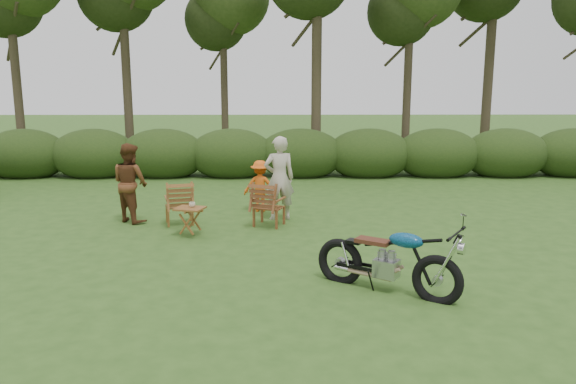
{
  "coord_description": "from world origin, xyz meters",
  "views": [
    {
      "loc": [
        -0.55,
        -7.22,
        2.71
      ],
      "look_at": [
        -0.45,
        1.98,
        0.9
      ],
      "focal_mm": 35.0,
      "sensor_mm": 36.0,
      "label": 1
    }
  ],
  "objects_px": {
    "lawn_chair_left": "(180,224)",
    "adult_a": "(279,219)",
    "side_table": "(190,222)",
    "adult_b": "(132,221)",
    "motorcycle": "(386,291)",
    "child": "(261,211)",
    "lawn_chair_right": "(269,226)",
    "cup": "(192,205)"
  },
  "relations": [
    {
      "from": "lawn_chair_right",
      "to": "motorcycle",
      "type": "bearing_deg",
      "value": 136.54
    },
    {
      "from": "side_table",
      "to": "adult_b",
      "type": "xyz_separation_m",
      "value": [
        -1.32,
        1.09,
        -0.26
      ]
    },
    {
      "from": "adult_b",
      "to": "child",
      "type": "height_order",
      "value": "adult_b"
    },
    {
      "from": "motorcycle",
      "to": "cup",
      "type": "bearing_deg",
      "value": 170.36
    },
    {
      "from": "motorcycle",
      "to": "side_table",
      "type": "distance_m",
      "value": 4.05
    },
    {
      "from": "side_table",
      "to": "adult_a",
      "type": "distance_m",
      "value": 2.02
    },
    {
      "from": "cup",
      "to": "adult_a",
      "type": "bearing_deg",
      "value": 37.27
    },
    {
      "from": "adult_a",
      "to": "adult_b",
      "type": "distance_m",
      "value": 2.91
    },
    {
      "from": "lawn_chair_right",
      "to": "lawn_chair_left",
      "type": "bearing_deg",
      "value": 16.22
    },
    {
      "from": "lawn_chair_left",
      "to": "adult_b",
      "type": "relative_size",
      "value": 0.54
    },
    {
      "from": "lawn_chair_left",
      "to": "cup",
      "type": "relative_size",
      "value": 7.55
    },
    {
      "from": "lawn_chair_right",
      "to": "lawn_chair_left",
      "type": "distance_m",
      "value": 1.74
    },
    {
      "from": "lawn_chair_right",
      "to": "cup",
      "type": "relative_size",
      "value": 7.61
    },
    {
      "from": "motorcycle",
      "to": "lawn_chair_right",
      "type": "xyz_separation_m",
      "value": [
        -1.62,
        3.43,
        0.0
      ]
    },
    {
      "from": "adult_a",
      "to": "child",
      "type": "relative_size",
      "value": 1.53
    },
    {
      "from": "adult_b",
      "to": "lawn_chair_right",
      "type": "bearing_deg",
      "value": -149.26
    },
    {
      "from": "side_table",
      "to": "adult_a",
      "type": "bearing_deg",
      "value": 37.68
    },
    {
      "from": "side_table",
      "to": "child",
      "type": "distance_m",
      "value": 2.29
    },
    {
      "from": "adult_a",
      "to": "adult_b",
      "type": "bearing_deg",
      "value": -8.42
    },
    {
      "from": "lawn_chair_right",
      "to": "adult_b",
      "type": "xyz_separation_m",
      "value": [
        -2.71,
        0.37,
        0.0
      ]
    },
    {
      "from": "motorcycle",
      "to": "child",
      "type": "xyz_separation_m",
      "value": [
        -1.83,
        4.65,
        0.0
      ]
    },
    {
      "from": "motorcycle",
      "to": "adult_a",
      "type": "height_order",
      "value": "adult_a"
    },
    {
      "from": "lawn_chair_right",
      "to": "side_table",
      "type": "height_order",
      "value": "side_table"
    },
    {
      "from": "cup",
      "to": "child",
      "type": "height_order",
      "value": "cup"
    },
    {
      "from": "lawn_chair_left",
      "to": "lawn_chair_right",
      "type": "bearing_deg",
      "value": 159.54
    },
    {
      "from": "cup",
      "to": "adult_a",
      "type": "relative_size",
      "value": 0.07
    },
    {
      "from": "motorcycle",
      "to": "side_table",
      "type": "xyz_separation_m",
      "value": [
        -3.0,
        2.71,
        0.26
      ]
    },
    {
      "from": "child",
      "to": "adult_b",
      "type": "bearing_deg",
      "value": 22.73
    },
    {
      "from": "lawn_chair_right",
      "to": "adult_a",
      "type": "bearing_deg",
      "value": -89.79
    },
    {
      "from": "lawn_chair_right",
      "to": "adult_a",
      "type": "relative_size",
      "value": 0.51
    },
    {
      "from": "lawn_chair_right",
      "to": "side_table",
      "type": "xyz_separation_m",
      "value": [
        -1.39,
        -0.72,
        0.26
      ]
    },
    {
      "from": "adult_b",
      "to": "cup",
      "type": "bearing_deg",
      "value": -178.96
    },
    {
      "from": "adult_a",
      "to": "motorcycle",
      "type": "bearing_deg",
      "value": 98.82
    },
    {
      "from": "lawn_chair_right",
      "to": "child",
      "type": "relative_size",
      "value": 0.78
    },
    {
      "from": "lawn_chair_left",
      "to": "adult_a",
      "type": "distance_m",
      "value": 1.96
    },
    {
      "from": "motorcycle",
      "to": "adult_b",
      "type": "relative_size",
      "value": 1.23
    },
    {
      "from": "cup",
      "to": "child",
      "type": "bearing_deg",
      "value": 58.99
    },
    {
      "from": "motorcycle",
      "to": "side_table",
      "type": "bearing_deg",
      "value": 171.19
    },
    {
      "from": "side_table",
      "to": "adult_b",
      "type": "distance_m",
      "value": 1.73
    },
    {
      "from": "lawn_chair_right",
      "to": "adult_b",
      "type": "height_order",
      "value": "adult_b"
    },
    {
      "from": "side_table",
      "to": "adult_a",
      "type": "relative_size",
      "value": 0.31
    },
    {
      "from": "cup",
      "to": "lawn_chair_left",
      "type": "bearing_deg",
      "value": 114.92
    }
  ]
}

